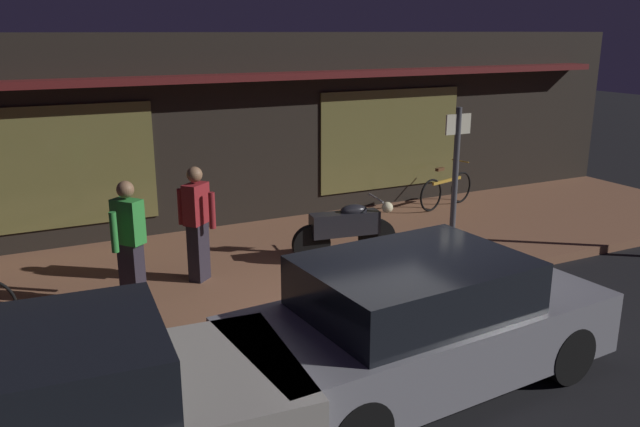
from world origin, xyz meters
name	(u,v)px	position (x,y,z in m)	size (l,w,h in m)	color
ground_plane	(387,339)	(0.00, 0.00, 0.00)	(60.00, 60.00, 0.00)	black
sidewalk_slab	(287,259)	(0.00, 3.00, 0.07)	(18.00, 4.00, 0.15)	brown
storefront_building	(218,126)	(0.00, 6.39, 1.80)	(18.00, 3.30, 3.60)	black
motorcycle	(347,228)	(0.76, 2.40, 0.65)	(1.70, 0.57, 0.97)	black
bicycle_extra	(446,190)	(4.08, 4.22, 0.51)	(1.61, 0.56, 0.91)	black
person_photographer	(130,241)	(-2.61, 2.09, 1.03)	(0.54, 0.44, 1.67)	#28232D
person_bystander	(197,222)	(-1.58, 2.56, 1.03)	(0.46, 0.52, 1.67)	#28232D
sign_post	(455,176)	(2.16, 1.56, 1.51)	(0.44, 0.09, 2.40)	#47474C
parked_car_near	(38,421)	(-3.96, -1.15, 0.70)	(4.22, 2.05, 1.42)	black
parked_car_far	(420,323)	(-0.26, -1.02, 0.70)	(4.22, 2.06, 1.42)	black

